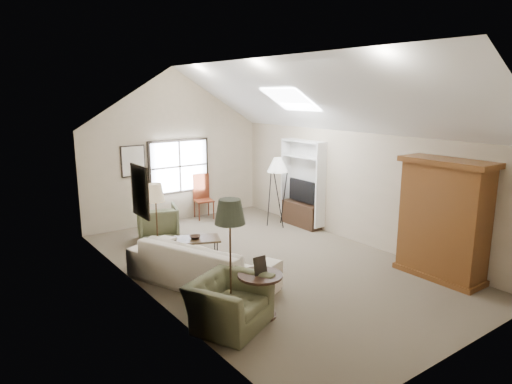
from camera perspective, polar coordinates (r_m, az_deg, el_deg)
room_shell at (r=8.63m, az=1.60°, el=11.34°), size 5.01×8.01×4.00m
window at (r=12.20m, az=-9.56°, el=3.18°), size 1.72×0.08×1.42m
skylight at (r=10.15m, az=4.34°, el=11.53°), size 0.80×1.20×0.52m
wall_art at (r=9.54m, az=-14.75°, el=2.09°), size 1.97×3.71×0.88m
armoire at (r=8.97m, az=22.41°, el=-3.20°), size 0.60×1.50×2.20m
tv_alcove at (r=11.57m, az=5.85°, el=1.28°), size 0.32×1.30×2.10m
media_console at (r=11.75m, az=5.68°, el=-2.80°), size 0.34×1.18×0.60m
tv_panel at (r=11.61m, az=5.75°, el=0.16°), size 0.05×0.90×0.55m
sofa at (r=8.27m, az=-6.77°, el=-8.72°), size 2.00×2.92×0.79m
armchair_near at (r=6.84m, az=-3.36°, el=-13.70°), size 1.41×1.34×0.72m
armchair_far at (r=10.78m, az=-12.18°, el=-3.81°), size 1.11×1.13×0.82m
coffee_table at (r=9.33m, az=-7.57°, el=-7.23°), size 1.11×0.89×0.50m
bowl at (r=9.25m, az=-7.62°, el=-5.61°), size 0.31×0.31×0.06m
side_table at (r=7.11m, az=0.52°, el=-12.79°), size 0.89×0.89×0.68m
side_chair at (r=12.40m, az=-6.56°, el=-0.59°), size 0.55×0.55×1.20m
tripod_lamp at (r=11.54m, az=2.69°, el=0.04°), size 0.66×0.66×1.80m
dark_lamp at (r=6.81m, az=-3.22°, el=-8.41°), size 0.59×0.59×1.90m
tan_lamp at (r=9.02m, az=-12.28°, el=-4.07°), size 0.44×0.44×1.70m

